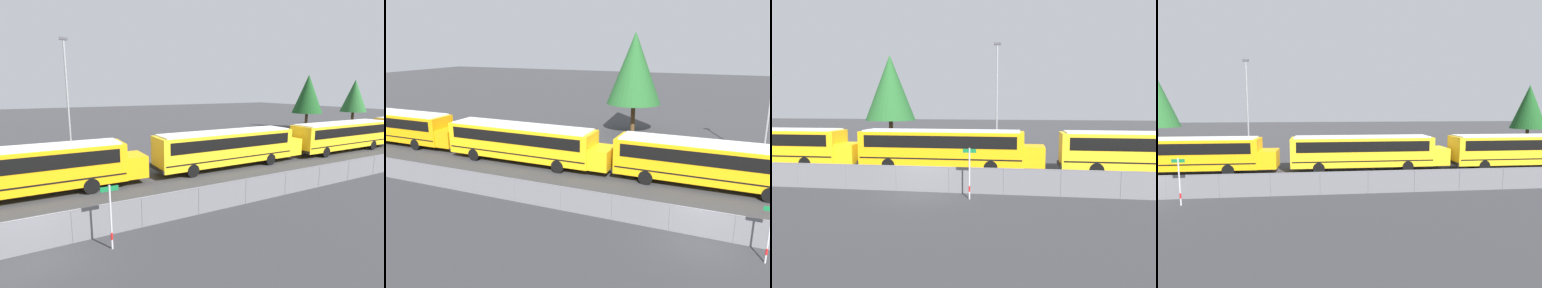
% 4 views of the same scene
% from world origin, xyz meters
% --- Properties ---
extents(ground_plane, '(200.00, 200.00, 0.00)m').
position_xyz_m(ground_plane, '(0.00, 0.00, 0.00)').
color(ground_plane, '#38383A').
extents(road_strip, '(145.11, 12.00, 0.01)m').
position_xyz_m(road_strip, '(0.00, -6.00, 0.00)').
color(road_strip, '#333335').
rests_on(road_strip, ground_plane).
extents(fence, '(111.18, 0.07, 1.46)m').
position_xyz_m(fence, '(-0.00, -0.00, 0.75)').
color(fence, '#9EA0A5').
rests_on(fence, ground_plane).
extents(school_bus_2, '(13.53, 2.53, 2.99)m').
position_xyz_m(school_bus_2, '(-13.89, 6.67, 1.79)').
color(school_bus_2, yellow).
rests_on(school_bus_2, ground_plane).
extents(school_bus_3, '(13.53, 2.53, 2.99)m').
position_xyz_m(school_bus_3, '(-0.09, 6.95, 1.79)').
color(school_bus_3, '#EDA80F').
rests_on(school_bus_3, ground_plane).
extents(school_bus_4, '(13.53, 2.53, 2.99)m').
position_xyz_m(school_bus_4, '(14.43, 7.04, 1.79)').
color(school_bus_4, yellow).
rests_on(school_bus_4, ground_plane).
extents(street_sign, '(0.70, 0.09, 2.66)m').
position_xyz_m(street_sign, '(2.81, -1.23, 1.42)').
color(street_sign, '#B7B7BC').
rests_on(street_sign, ground_plane).
extents(light_pole, '(0.60, 0.24, 10.25)m').
position_xyz_m(light_pole, '(3.22, 13.66, 5.52)').
color(light_pole, gray).
rests_on(light_pole, ground_plane).
extents(tree_0, '(5.42, 5.42, 10.16)m').
position_xyz_m(tree_0, '(-8.75, 19.46, 6.63)').
color(tree_0, '#51381E').
rests_on(tree_0, ground_plane).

